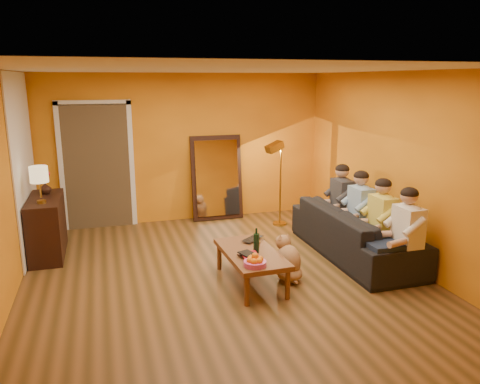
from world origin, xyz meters
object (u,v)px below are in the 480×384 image
object	(u,v)px
sideboard	(47,227)
laptop	(256,240)
sofa	(355,232)
coffee_table	(251,267)
floor_lamp	(280,185)
person_mid_right	(360,212)
mirror_frame	(217,178)
person_far_left	(407,236)
vase	(45,188)
dog	(288,258)
person_mid_left	(382,223)
table_lamp	(40,185)
tumbler	(257,244)
person_far_right	(342,203)
wine_bottle	(256,240)

from	to	relation	value
sideboard	laptop	world-z (taller)	sideboard
sofa	coffee_table	distance (m)	1.80
floor_lamp	person_mid_right	size ratio (longest dim) A/B	1.18
mirror_frame	sofa	bearing A→B (deg)	-58.64
coffee_table	sofa	bearing A→B (deg)	13.67
person_far_left	vase	distance (m)	5.07
dog	person_mid_right	bearing A→B (deg)	5.17
sofa	person_mid_left	xyz separation A→B (m)	(0.13, -0.45, 0.26)
sideboard	person_mid_left	xyz separation A→B (m)	(4.37, -1.75, 0.18)
sideboard	mirror_frame	bearing A→B (deg)	21.16
table_lamp	tumbler	bearing A→B (deg)	-27.45
dog	laptop	distance (m)	0.50
mirror_frame	table_lamp	distance (m)	3.13
sofa	coffee_table	bearing A→B (deg)	105.76
tumbler	coffee_table	bearing A→B (deg)	-135.00
mirror_frame	laptop	xyz separation A→B (m)	(-0.10, -2.52, -0.33)
person_far_left	person_mid_right	distance (m)	1.10
coffee_table	vase	world-z (taller)	vase
sofa	mirror_frame	bearing A→B (deg)	31.36
mirror_frame	tumbler	bearing A→B (deg)	-93.29
dog	person_far_left	world-z (taller)	person_far_left
mirror_frame	dog	size ratio (longest dim) A/B	2.60
person_mid_right	person_far_left	bearing A→B (deg)	-90.00
person_far_right	vase	xyz separation A→B (m)	(-4.37, 0.90, 0.33)
floor_lamp	tumbler	distance (m)	2.34
vase	person_far_left	bearing A→B (deg)	-30.26
dog	person_far_left	xyz separation A→B (m)	(1.37, -0.49, 0.32)
wine_bottle	coffee_table	bearing A→B (deg)	135.00
person_mid_right	laptop	bearing A→B (deg)	-171.94
dog	vase	xyz separation A→B (m)	(-3.00, 2.06, 0.65)
sofa	tumbler	size ratio (longest dim) A/B	27.01
sideboard	person_far_right	xyz separation A→B (m)	(4.37, -0.65, 0.18)
sideboard	person_far_right	world-z (taller)	person_far_right
sofa	sideboard	bearing A→B (deg)	72.96
wine_bottle	laptop	size ratio (longest dim) A/B	0.88
sideboard	floor_lamp	xyz separation A→B (m)	(3.74, 0.37, 0.29)
table_lamp	person_mid_left	world-z (taller)	table_lamp
person_far_right	tumbler	size ratio (longest dim) A/B	13.76
sofa	floor_lamp	distance (m)	1.78
coffee_table	dog	bearing A→B (deg)	-4.72
wine_bottle	tumbler	bearing A→B (deg)	67.62
person_far_right	person_mid_right	bearing A→B (deg)	-90.00
sofa	person_mid_left	world-z (taller)	person_mid_left
sideboard	sofa	bearing A→B (deg)	-17.04
vase	floor_lamp	bearing A→B (deg)	1.87
table_lamp	vase	distance (m)	0.57
person_far_right	vase	bearing A→B (deg)	168.37
person_far_right	person_mid_left	bearing A→B (deg)	-90.00
sofa	dog	size ratio (longest dim) A/B	4.09
person_mid_left	person_mid_right	distance (m)	0.55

